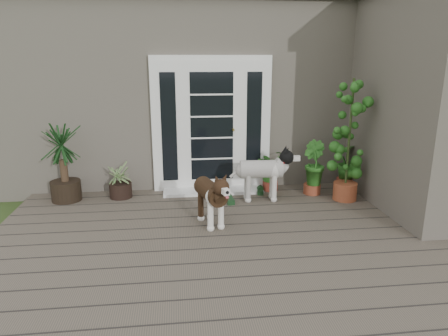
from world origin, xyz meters
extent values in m
cube|color=#6B5B4C|center=(0.00, 0.40, 0.06)|extent=(6.20, 4.60, 0.12)
cube|color=#665E54|center=(0.00, 4.65, 1.55)|extent=(7.40, 4.00, 3.10)
cube|color=#2D2826|center=(0.00, 4.65, 3.20)|extent=(7.60, 4.20, 0.20)
cube|color=#665E54|center=(2.90, 1.50, 1.55)|extent=(1.60, 2.40, 3.10)
cube|color=white|center=(-0.20, 2.60, 1.19)|extent=(1.90, 0.14, 2.15)
cube|color=white|center=(-0.20, 2.40, 0.14)|extent=(1.60, 0.40, 0.05)
imported|color=#1A5D1A|center=(0.74, 2.40, 0.42)|extent=(0.65, 0.65, 0.61)
imported|color=#1C5017|center=(1.37, 2.15, 0.44)|extent=(0.52, 0.52, 0.63)
imported|color=#1C5518|center=(2.03, 2.39, 0.42)|extent=(0.54, 0.54, 0.60)
camera|label=1|loc=(-0.75, -3.80, 2.23)|focal=32.40mm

